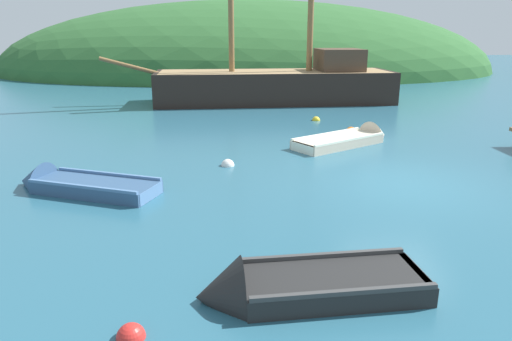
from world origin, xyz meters
The scene contains 10 objects.
ground_plane centered at (0.00, 0.00, 0.00)m, with size 120.00×120.00×0.00m, color #285B70.
shore_hill centered at (-2.71, 33.48, 0.00)m, with size 44.45×26.90×12.45m, color #2D602D.
sailing_ship centered at (-1.81, 13.64, 0.64)m, with size 14.89×4.15×13.41m.
rowboat_near_dock centered at (-7.94, -0.15, 0.09)m, with size 3.77×2.29×1.04m.
rowboat_portside centered at (-3.33, -4.99, 0.09)m, with size 3.37×1.40×1.09m.
rowboat_center centered at (-0.13, 4.32, 0.09)m, with size 3.89×3.09×1.09m.
buoy_orange centered at (0.24, 6.06, 0.00)m, with size 0.40×0.40×0.40m, color orange.
buoy_white centered at (-4.32, 1.78, 0.00)m, with size 0.37×0.37×0.37m, color white.
buoy_red centered at (-5.46, -5.84, 0.00)m, with size 0.37×0.37×0.37m, color red.
buoy_yellow centered at (-0.65, 8.45, 0.00)m, with size 0.34×0.34×0.34m, color yellow.
Camera 1 is at (-4.16, -10.87, 3.66)m, focal length 32.89 mm.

